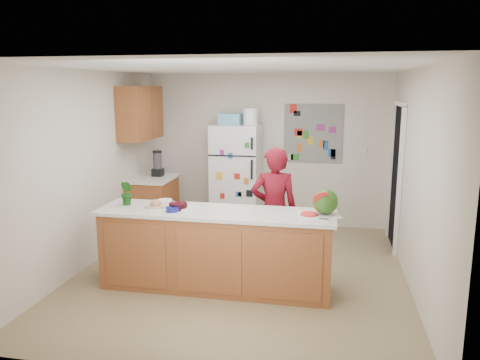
% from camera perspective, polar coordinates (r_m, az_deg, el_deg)
% --- Properties ---
extents(floor, '(4.00, 4.50, 0.02)m').
position_cam_1_polar(floor, '(5.99, 0.17, -11.27)').
color(floor, brown).
rests_on(floor, ground).
extents(wall_back, '(4.00, 0.02, 2.50)m').
position_cam_1_polar(wall_back, '(7.83, 3.36, 3.62)').
color(wall_back, beige).
rests_on(wall_back, ground).
extents(wall_left, '(0.02, 4.50, 2.50)m').
position_cam_1_polar(wall_left, '(6.32, -18.00, 1.28)').
color(wall_left, beige).
rests_on(wall_left, ground).
extents(wall_right, '(0.02, 4.50, 2.50)m').
position_cam_1_polar(wall_right, '(5.61, 20.77, -0.10)').
color(wall_right, beige).
rests_on(wall_right, ground).
extents(ceiling, '(4.00, 4.50, 0.02)m').
position_cam_1_polar(ceiling, '(5.54, 0.19, 13.60)').
color(ceiling, white).
rests_on(ceiling, wall_back).
extents(doorway, '(0.03, 0.85, 2.04)m').
position_cam_1_polar(doorway, '(7.06, 18.57, 0.33)').
color(doorway, black).
rests_on(doorway, ground).
extents(peninsula_base, '(2.60, 0.62, 0.88)m').
position_cam_1_polar(peninsula_base, '(5.41, -2.96, -8.67)').
color(peninsula_base, brown).
rests_on(peninsula_base, floor).
extents(peninsula_top, '(2.68, 0.70, 0.04)m').
position_cam_1_polar(peninsula_top, '(5.27, -3.01, -3.96)').
color(peninsula_top, silver).
rests_on(peninsula_top, peninsula_base).
extents(side_counter_base, '(0.60, 0.80, 0.86)m').
position_cam_1_polar(side_counter_base, '(7.55, -10.53, -3.18)').
color(side_counter_base, brown).
rests_on(side_counter_base, floor).
extents(side_counter_top, '(0.64, 0.84, 0.04)m').
position_cam_1_polar(side_counter_top, '(7.45, -10.65, 0.18)').
color(side_counter_top, silver).
rests_on(side_counter_top, side_counter_base).
extents(upper_cabinets, '(0.35, 1.00, 0.80)m').
position_cam_1_polar(upper_cabinets, '(7.33, -12.04, 7.99)').
color(upper_cabinets, brown).
rests_on(upper_cabinets, wall_left).
extents(refrigerator, '(0.75, 0.70, 1.70)m').
position_cam_1_polar(refrigerator, '(7.60, -0.44, 0.36)').
color(refrigerator, silver).
rests_on(refrigerator, floor).
extents(fridge_top_bin, '(0.35, 0.28, 0.18)m').
position_cam_1_polar(fridge_top_bin, '(7.50, -1.20, 7.45)').
color(fridge_top_bin, '#5999B2').
rests_on(fridge_top_bin, refrigerator).
extents(photo_collage, '(0.95, 0.01, 0.95)m').
position_cam_1_polar(photo_collage, '(7.71, 8.91, 5.63)').
color(photo_collage, slate).
rests_on(photo_collage, wall_back).
extents(person, '(0.64, 0.49, 1.58)m').
position_cam_1_polar(person, '(5.80, 4.18, -3.69)').
color(person, '#600B16').
rests_on(person, floor).
extents(blender_appliance, '(0.14, 0.14, 0.38)m').
position_cam_1_polar(blender_appliance, '(7.51, -10.02, 1.91)').
color(blender_appliance, black).
rests_on(blender_appliance, side_counter_top).
extents(cutting_board, '(0.49, 0.41, 0.01)m').
position_cam_1_polar(cutting_board, '(5.14, 9.63, -4.20)').
color(cutting_board, silver).
rests_on(cutting_board, peninsula_top).
extents(watermelon, '(0.28, 0.28, 0.28)m').
position_cam_1_polar(watermelon, '(5.13, 10.36, -2.62)').
color(watermelon, '#205613').
rests_on(watermelon, cutting_board).
extents(watermelon_slice, '(0.18, 0.18, 0.02)m').
position_cam_1_polar(watermelon_slice, '(5.10, 8.42, -4.11)').
color(watermelon_slice, red).
rests_on(watermelon_slice, cutting_board).
extents(cherry_bowl, '(0.23, 0.23, 0.07)m').
position_cam_1_polar(cherry_bowl, '(5.37, -7.55, -3.17)').
color(cherry_bowl, black).
rests_on(cherry_bowl, peninsula_top).
extents(white_bowl, '(0.18, 0.18, 0.06)m').
position_cam_1_polar(white_bowl, '(5.60, -9.14, -2.67)').
color(white_bowl, silver).
rests_on(white_bowl, peninsula_top).
extents(cobalt_bowl, '(0.15, 0.15, 0.05)m').
position_cam_1_polar(cobalt_bowl, '(5.27, -8.26, -3.56)').
color(cobalt_bowl, navy).
rests_on(cobalt_bowl, peninsula_top).
extents(plate, '(0.30, 0.30, 0.02)m').
position_cam_1_polar(plate, '(5.52, -10.22, -3.15)').
color(plate, beige).
rests_on(plate, peninsula_top).
extents(paper_towel, '(0.22, 0.21, 0.02)m').
position_cam_1_polar(paper_towel, '(5.37, -7.16, -3.42)').
color(paper_towel, white).
rests_on(paper_towel, peninsula_top).
extents(keys, '(0.10, 0.06, 0.01)m').
position_cam_1_polar(keys, '(4.98, 10.14, -4.73)').
color(keys, slate).
rests_on(keys, peninsula_top).
extents(potted_plant, '(0.21, 0.20, 0.29)m').
position_cam_1_polar(potted_plant, '(5.64, -13.60, -1.53)').
color(potted_plant, '#1B4413').
rests_on(potted_plant, peninsula_top).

